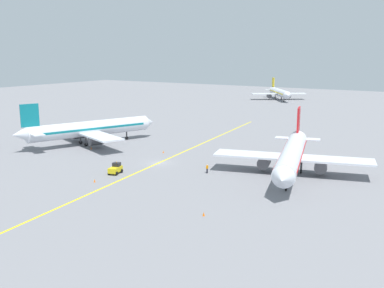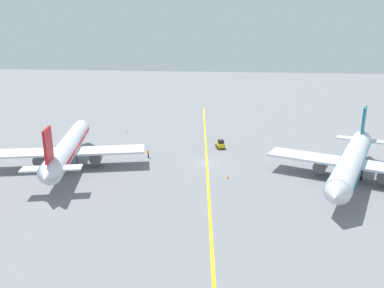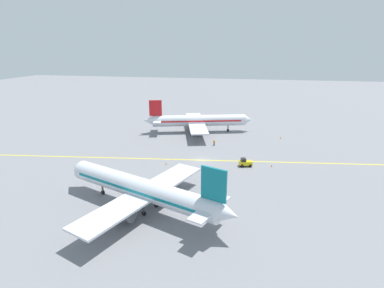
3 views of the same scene
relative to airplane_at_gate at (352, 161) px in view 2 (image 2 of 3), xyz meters
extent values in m
plane|color=slate|center=(24.95, -6.14, -3.71)|extent=(400.00, 400.00, 0.00)
cube|color=yellow|center=(24.95, -6.14, -3.71)|extent=(15.21, 119.13, 0.01)
cylinder|color=silver|center=(0.16, 0.41, 0.09)|extent=(14.13, 29.29, 3.60)
cone|color=silver|center=(5.97, 15.53, 0.09)|extent=(4.05, 3.47, 3.42)
cone|color=silver|center=(-5.76, -14.99, 0.39)|extent=(3.93, 3.90, 3.06)
cube|color=#0F727F|center=(0.16, 0.41, 0.24)|extent=(13.09, 26.51, 0.50)
cube|color=silver|center=(-0.20, -0.52, -0.63)|extent=(28.00, 14.90, 0.36)
cylinder|color=#4C4C51|center=(-4.87, 1.27, -1.88)|extent=(3.20, 3.78, 2.20)
cylinder|color=#4C4C51|center=(4.47, -2.32, -1.88)|extent=(3.20, 3.78, 2.20)
cube|color=#0F727F|center=(-4.87, -12.66, 4.39)|extent=(1.77, 3.86, 5.00)
cube|color=silver|center=(-4.69, -12.19, 0.49)|extent=(9.26, 5.47, 0.24)
cylinder|color=#4C4C51|center=(3.60, 9.37, -2.31)|extent=(0.36, 0.36, 2.00)
cylinder|color=black|center=(3.60, 9.37, -3.31)|extent=(0.55, 0.85, 0.80)
cylinder|color=#4C4C51|center=(-2.05, -0.88, -2.31)|extent=(0.36, 0.36, 2.00)
cylinder|color=black|center=(-2.05, -0.88, -3.31)|extent=(0.55, 0.85, 0.80)
cylinder|color=#4C4C51|center=(0.93, -2.03, -2.31)|extent=(0.36, 0.36, 2.00)
cylinder|color=black|center=(0.93, -2.03, -3.31)|extent=(0.55, 0.85, 0.80)
cylinder|color=silver|center=(50.44, -0.95, 0.09)|extent=(11.35, 29.89, 3.60)
cone|color=silver|center=(54.69, -16.58, 0.09)|extent=(3.93, 3.21, 3.42)
cone|color=silver|center=(46.10, 14.97, 0.39)|extent=(3.74, 3.70, 3.06)
cube|color=red|center=(50.44, -0.95, 0.24)|extent=(10.60, 27.01, 0.50)
cube|color=silver|center=(50.18, 0.02, -0.63)|extent=(28.38, 12.37, 0.36)
cylinder|color=#4C4C51|center=(55.00, 1.33, -1.88)|extent=(2.96, 3.67, 2.20)
cylinder|color=#4C4C51|center=(45.35, -1.30, -1.88)|extent=(2.96, 3.67, 2.20)
cube|color=red|center=(46.76, 12.56, 4.39)|extent=(1.40, 3.95, 5.00)
cube|color=silver|center=(46.89, 12.08, 0.49)|extent=(9.31, 4.68, 0.24)
cylinder|color=#4C4C51|center=(52.96, -10.21, -2.31)|extent=(0.36, 0.36, 2.00)
cylinder|color=black|center=(52.96, -10.21, -3.31)|extent=(0.48, 0.85, 0.80)
cylinder|color=#4C4C51|center=(51.46, 1.40, -2.31)|extent=(0.36, 0.36, 2.00)
cylinder|color=black|center=(51.46, 1.40, -3.31)|extent=(0.48, 0.85, 0.80)
cylinder|color=#4C4C51|center=(48.37, 0.56, -2.31)|extent=(0.36, 0.36, 2.00)
cylinder|color=black|center=(48.37, 0.56, -3.31)|extent=(0.48, 0.85, 0.80)
cube|color=gold|center=(23.12, -16.76, -2.91)|extent=(2.16, 3.27, 0.90)
cube|color=black|center=(22.99, -16.23, -2.11)|extent=(1.50, 1.37, 0.70)
sphere|color=orange|center=(22.99, -16.23, -1.68)|extent=(0.16, 0.16, 0.16)
cylinder|color=black|center=(22.16, -15.99, -3.36)|extent=(0.41, 0.74, 0.70)
cylinder|color=black|center=(23.62, -15.64, -3.36)|extent=(0.41, 0.74, 0.70)
cylinder|color=black|center=(22.62, -17.89, -3.36)|extent=(0.41, 0.74, 0.70)
cylinder|color=black|center=(24.07, -17.54, -3.36)|extent=(0.41, 0.74, 0.70)
cylinder|color=#23232D|center=(37.02, -7.52, -3.28)|extent=(0.16, 0.16, 0.85)
cylinder|color=#23232D|center=(36.98, -7.72, -3.28)|extent=(0.16, 0.16, 0.85)
cube|color=orange|center=(37.00, -7.62, -2.56)|extent=(0.28, 0.39, 0.60)
cylinder|color=orange|center=(37.04, -7.39, -2.56)|extent=(0.10, 0.10, 0.55)
cylinder|color=orange|center=(36.96, -7.86, -2.56)|extent=(0.10, 0.10, 0.55)
sphere|color=beige|center=(37.00, -7.62, -2.14)|extent=(0.22, 0.22, 0.22)
cone|color=orange|center=(20.43, 1.75, -3.43)|extent=(0.32, 0.32, 0.55)
cone|color=orange|center=(23.83, -22.78, -3.43)|extent=(0.32, 0.32, 0.55)
cone|color=orange|center=(4.46, -3.92, -3.43)|extent=(0.32, 0.32, 0.55)
cone|color=orange|center=(47.61, -26.67, -3.43)|extent=(0.32, 0.32, 0.55)
camera|label=1|loc=(76.66, -75.76, 17.80)|focal=42.00mm
camera|label=2|loc=(18.00, 62.25, 19.70)|focal=35.00mm
camera|label=3|loc=(-43.19, -17.11, 22.90)|focal=28.00mm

